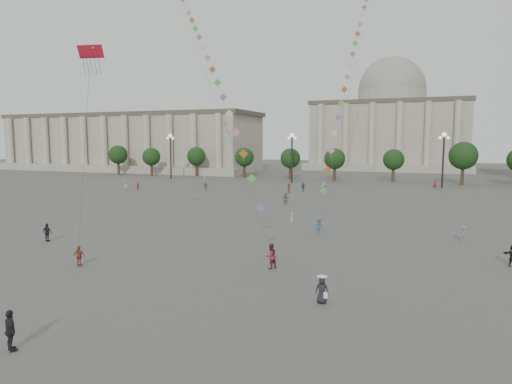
% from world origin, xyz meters
% --- Properties ---
extents(ground, '(360.00, 360.00, 0.00)m').
position_xyz_m(ground, '(0.00, 0.00, 0.00)').
color(ground, '#52504D').
rests_on(ground, ground).
extents(hall_west, '(84.00, 26.22, 17.20)m').
position_xyz_m(hall_west, '(-75.00, 93.89, 8.43)').
color(hall_west, '#A29888').
rests_on(hall_west, ground).
extents(hall_central, '(48.30, 34.30, 35.50)m').
position_xyz_m(hall_central, '(0.00, 129.22, 14.23)').
color(hall_central, '#A29888').
rests_on(hall_central, ground).
extents(tree_row, '(137.12, 5.12, 8.00)m').
position_xyz_m(tree_row, '(0.00, 78.00, 5.39)').
color(tree_row, '#3A281D').
rests_on(tree_row, ground).
extents(lamp_post_far_west, '(2.00, 0.90, 10.65)m').
position_xyz_m(lamp_post_far_west, '(-45.00, 70.00, 7.35)').
color(lamp_post_far_west, '#262628').
rests_on(lamp_post_far_west, ground).
extents(lamp_post_mid_west, '(2.00, 0.90, 10.65)m').
position_xyz_m(lamp_post_mid_west, '(-15.00, 70.00, 7.35)').
color(lamp_post_mid_west, '#262628').
rests_on(lamp_post_mid_west, ground).
extents(lamp_post_mid_east, '(2.00, 0.90, 10.65)m').
position_xyz_m(lamp_post_mid_east, '(15.00, 70.00, 7.35)').
color(lamp_post_mid_east, '#262628').
rests_on(lamp_post_mid_east, ground).
extents(person_crowd_0, '(1.03, 0.98, 1.72)m').
position_xyz_m(person_crowd_0, '(-8.12, 54.19, 0.86)').
color(person_crowd_0, '#3A4683').
rests_on(person_crowd_0, ground).
extents(person_crowd_1, '(1.04, 0.94, 1.76)m').
position_xyz_m(person_crowd_1, '(-38.39, 44.09, 0.88)').
color(person_crowd_1, silver).
rests_on(person_crowd_1, ground).
extents(person_crowd_2, '(0.84, 1.15, 1.59)m').
position_xyz_m(person_crowd_2, '(-36.17, 44.53, 0.79)').
color(person_crowd_2, maroon).
rests_on(person_crowd_2, ground).
extents(person_crowd_4, '(1.38, 1.82, 1.92)m').
position_xyz_m(person_crowd_4, '(-4.42, 54.23, 0.96)').
color(person_crowd_4, silver).
rests_on(person_crowd_4, ground).
extents(person_crowd_6, '(0.98, 0.59, 1.48)m').
position_xyz_m(person_crowd_6, '(15.98, 20.61, 0.74)').
color(person_crowd_6, slate).
rests_on(person_crowd_6, ground).
extents(person_crowd_10, '(0.69, 0.76, 1.75)m').
position_xyz_m(person_crowd_10, '(-34.96, 68.00, 0.88)').
color(person_crowd_10, beige).
rests_on(person_crowd_10, ground).
extents(person_crowd_12, '(1.58, 1.25, 1.68)m').
position_xyz_m(person_crowd_12, '(-6.43, 38.50, 0.84)').
color(person_crowd_12, slate).
rests_on(person_crowd_12, ground).
extents(person_crowd_13, '(0.58, 0.65, 1.50)m').
position_xyz_m(person_crowd_13, '(-0.60, 22.21, 0.75)').
color(person_crowd_13, '#B8B8B4').
rests_on(person_crowd_13, ground).
extents(person_crowd_16, '(1.02, 0.58, 1.64)m').
position_xyz_m(person_crowd_16, '(-25.38, 49.98, 0.82)').
color(person_crowd_16, '#59595D').
rests_on(person_crowd_16, ground).
extents(person_crowd_17, '(0.83, 1.25, 1.80)m').
position_xyz_m(person_crowd_17, '(-9.71, 50.85, 0.90)').
color(person_crowd_17, maroon).
rests_on(person_crowd_17, ground).
extents(person_crowd_19, '(0.72, 0.53, 1.82)m').
position_xyz_m(person_crowd_19, '(13.70, 68.00, 0.91)').
color(person_crowd_19, maroon).
rests_on(person_crowd_19, ground).
extents(tourist_0, '(0.92, 0.44, 1.53)m').
position_xyz_m(tourist_0, '(-10.66, 1.80, 0.77)').
color(tourist_0, '#973B29').
rests_on(tourist_0, ground).
extents(tourist_1, '(1.18, 0.89, 1.86)m').
position_xyz_m(tourist_1, '(-3.69, -10.00, 0.93)').
color(tourist_1, black).
rests_on(tourist_1, ground).
extents(tourist_4, '(0.98, 0.42, 1.67)m').
position_xyz_m(tourist_4, '(-19.23, 7.21, 0.83)').
color(tourist_4, black).
rests_on(tourist_4, ground).
extents(kite_flyer_0, '(1.04, 1.12, 1.83)m').
position_xyz_m(kite_flyer_0, '(2.61, 6.25, 0.92)').
color(kite_flyer_0, maroon).
rests_on(kite_flyer_0, ground).
extents(kite_flyer_1, '(1.14, 1.20, 1.64)m').
position_xyz_m(kite_flyer_1, '(3.04, 19.29, 0.82)').
color(kite_flyer_1, '#3A5C82').
rests_on(kite_flyer_1, ground).
extents(hat_person, '(0.80, 0.60, 1.69)m').
position_xyz_m(hat_person, '(7.63, 0.66, 0.83)').
color(hat_person, black).
rests_on(hat_person, ground).
extents(dragon_kite, '(2.76, 3.42, 16.35)m').
position_xyz_m(dragon_kite, '(-13.86, 7.61, 15.71)').
color(dragon_kite, '#A81125').
rests_on(dragon_kite, ground).
extents(kite_train_west, '(35.04, 41.88, 68.73)m').
position_xyz_m(kite_train_west, '(-15.90, 28.72, 23.49)').
color(kite_train_west, '#3F3F3F').
rests_on(kite_train_west, ground).
extents(kite_train_mid, '(1.66, 44.75, 65.47)m').
position_xyz_m(kite_train_mid, '(3.52, 43.02, 27.25)').
color(kite_train_mid, '#3F3F3F').
rests_on(kite_train_mid, ground).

